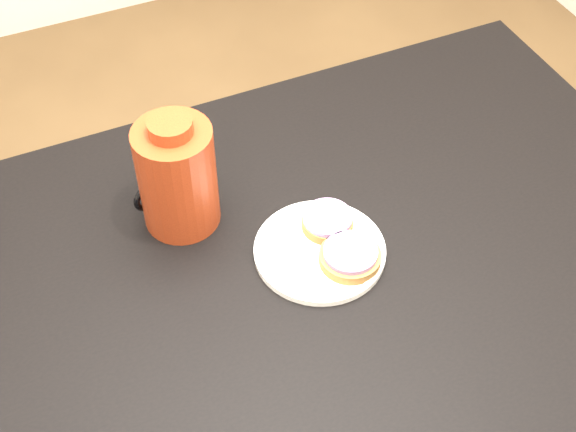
{
  "coord_description": "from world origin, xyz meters",
  "views": [
    {
      "loc": [
        -0.37,
        -0.77,
        1.8
      ],
      "look_at": [
        -0.01,
        0.05,
        0.81
      ],
      "focal_mm": 50.0,
      "sensor_mm": 36.0,
      "label": 1
    }
  ],
  "objects_px": {
    "bagel_back": "(327,221)",
    "teabag_pouch": "(198,222)",
    "table": "(303,288)",
    "plate": "(320,250)",
    "bagel_front": "(350,256)",
    "bagel_package": "(177,176)",
    "mug": "(175,182)"
  },
  "relations": [
    {
      "from": "bagel_back",
      "to": "teabag_pouch",
      "type": "distance_m",
      "value": 0.23
    },
    {
      "from": "table",
      "to": "plate",
      "type": "height_order",
      "value": "plate"
    },
    {
      "from": "bagel_back",
      "to": "bagel_front",
      "type": "distance_m",
      "value": 0.08
    },
    {
      "from": "bagel_package",
      "to": "table",
      "type": "bearing_deg",
      "value": -48.03
    },
    {
      "from": "plate",
      "to": "bagel_front",
      "type": "bearing_deg",
      "value": -52.64
    },
    {
      "from": "plate",
      "to": "teabag_pouch",
      "type": "xyz_separation_m",
      "value": [
        -0.17,
        0.14,
        0.0
      ]
    },
    {
      "from": "plate",
      "to": "bagel_front",
      "type": "distance_m",
      "value": 0.06
    },
    {
      "from": "table",
      "to": "bagel_front",
      "type": "bearing_deg",
      "value": -35.4
    },
    {
      "from": "teabag_pouch",
      "to": "bagel_package",
      "type": "xyz_separation_m",
      "value": [
        -0.02,
        0.03,
        0.09
      ]
    },
    {
      "from": "teabag_pouch",
      "to": "bagel_package",
      "type": "distance_m",
      "value": 0.1
    },
    {
      "from": "plate",
      "to": "bagel_package",
      "type": "relative_size",
      "value": 1.0
    },
    {
      "from": "mug",
      "to": "bagel_back",
      "type": "bearing_deg",
      "value": -57.76
    },
    {
      "from": "plate",
      "to": "bagel_package",
      "type": "distance_m",
      "value": 0.27
    },
    {
      "from": "plate",
      "to": "table",
      "type": "bearing_deg",
      "value": 178.86
    },
    {
      "from": "table",
      "to": "plate",
      "type": "bearing_deg",
      "value": -1.14
    },
    {
      "from": "plate",
      "to": "bagel_back",
      "type": "height_order",
      "value": "bagel_back"
    },
    {
      "from": "table",
      "to": "bagel_back",
      "type": "bearing_deg",
      "value": 32.24
    },
    {
      "from": "plate",
      "to": "bagel_back",
      "type": "relative_size",
      "value": 2.27
    },
    {
      "from": "mug",
      "to": "plate",
      "type": "bearing_deg",
      "value": -68.62
    },
    {
      "from": "table",
      "to": "bagel_back",
      "type": "height_order",
      "value": "bagel_back"
    },
    {
      "from": "teabag_pouch",
      "to": "bagel_package",
      "type": "bearing_deg",
      "value": 121.66
    },
    {
      "from": "plate",
      "to": "bagel_package",
      "type": "bearing_deg",
      "value": 136.84
    },
    {
      "from": "table",
      "to": "teabag_pouch",
      "type": "xyz_separation_m",
      "value": [
        -0.14,
        0.14,
        0.09
      ]
    },
    {
      "from": "plate",
      "to": "bagel_front",
      "type": "height_order",
      "value": "bagel_front"
    },
    {
      "from": "bagel_back",
      "to": "bagel_package",
      "type": "bearing_deg",
      "value": 148.66
    },
    {
      "from": "bagel_front",
      "to": "bagel_package",
      "type": "height_order",
      "value": "bagel_package"
    },
    {
      "from": "bagel_back",
      "to": "mug",
      "type": "height_order",
      "value": "mug"
    },
    {
      "from": "plate",
      "to": "bagel_back",
      "type": "xyz_separation_m",
      "value": [
        0.03,
        0.04,
        0.02
      ]
    },
    {
      "from": "teabag_pouch",
      "to": "bagel_back",
      "type": "bearing_deg",
      "value": -27.48
    },
    {
      "from": "plate",
      "to": "mug",
      "type": "height_order",
      "value": "mug"
    },
    {
      "from": "teabag_pouch",
      "to": "mug",
      "type": "bearing_deg",
      "value": 101.7
    },
    {
      "from": "bagel_back",
      "to": "bagel_front",
      "type": "xyz_separation_m",
      "value": [
        0.0,
        -0.08,
        -0.0
      ]
    }
  ]
}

